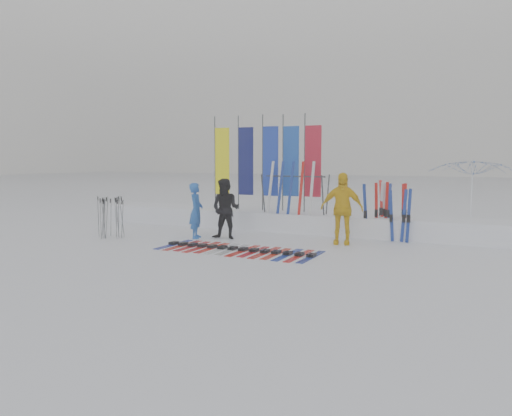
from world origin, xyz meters
The scene contains 11 objects.
ground centered at (0.00, 0.00, 0.00)m, with size 120.00×120.00×0.00m, color white.
snow_bank centered at (0.00, 4.60, 0.30)m, with size 14.00×1.60×0.60m, color white.
person_blue centered at (-1.86, 1.81, 0.81)m, with size 0.59×0.39×1.63m, color blue.
person_black centered at (-1.00, 2.06, 0.88)m, with size 0.86×0.67×1.76m, color black.
person_yellow centered at (2.28, 2.67, 0.98)m, with size 1.15×0.48×1.96m, color yellow.
tent_canopy centered at (5.36, 6.11, 1.20)m, with size 2.61×2.66×2.39m, color white.
ski_row centered at (0.19, 0.57, 0.04)m, with size 4.12×1.70×0.07m.
pole_cluster centered at (-4.18, 0.76, 0.60)m, with size 0.93×0.61×1.25m.
feather_flags centered at (-0.92, 4.74, 2.24)m, with size 3.86×0.23×3.20m.
ski_rack centered at (0.32, 4.20, 1.38)m, with size 2.04×0.80×1.23m.
upright_skis centered at (3.27, 4.20, 0.80)m, with size 1.33×1.09×1.70m.
Camera 1 is at (6.07, -10.53, 2.33)m, focal length 35.00 mm.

